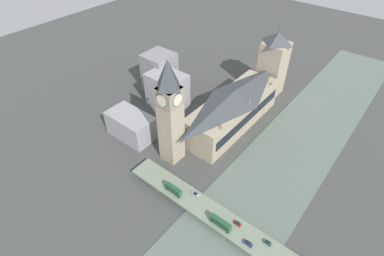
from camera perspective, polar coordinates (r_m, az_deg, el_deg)
ground_plane at (r=207.29m, az=9.90°, el=-2.06°), size 600.00×600.00×0.00m
river_water at (r=199.32m, az=17.47°, el=-5.71°), size 49.60×360.00×0.30m
parliament_hall at (r=209.39m, az=7.88°, el=3.79°), size 25.35×82.65×28.94m
clock_tower at (r=168.71m, az=-4.21°, el=3.26°), size 12.66×12.66×68.19m
victoria_tower at (r=245.48m, az=15.15°, el=11.67°), size 18.13×18.13×55.07m
road_bridge at (r=158.64m, az=7.45°, el=-18.13°), size 131.21×13.49×4.10m
double_decker_bus_lead at (r=166.49m, az=-3.56°, el=-11.60°), size 10.72×2.48×4.85m
double_decker_bus_mid at (r=155.11m, az=5.47°, el=-17.54°), size 11.66×2.59×4.74m
car_northbound_lead at (r=153.46m, az=10.62°, el=-20.78°), size 4.69×1.91×1.51m
car_northbound_mid at (r=155.63m, az=14.19°, el=-20.40°), size 4.00×1.89×1.24m
car_northbound_tail at (r=166.80m, az=0.62°, el=-12.47°), size 4.16×1.86×1.44m
car_southbound_lead at (r=158.17m, az=8.68°, el=-17.53°), size 3.84×1.80×1.42m
city_block_west at (r=205.76m, az=-11.50°, el=0.48°), size 32.30×18.38×17.15m
city_block_center at (r=229.04m, az=-4.72°, el=7.23°), size 28.09×20.84×26.44m
city_block_east at (r=247.95m, az=-6.18°, el=10.56°), size 21.91×22.06×31.34m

